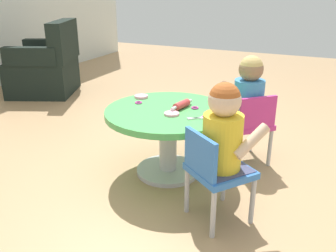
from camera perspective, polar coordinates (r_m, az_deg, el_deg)
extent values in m
plane|color=tan|center=(2.58, 0.00, -7.24)|extent=(10.00, 10.00, 0.00)
cylinder|color=silver|center=(2.58, 0.00, -6.95)|extent=(0.44, 0.44, 0.03)
cylinder|color=silver|center=(2.49, 0.00, -2.93)|extent=(0.12, 0.12, 0.43)
cylinder|color=#4CB259|center=(2.40, 0.00, 2.15)|extent=(0.84, 0.84, 0.04)
cylinder|color=#B7B7BC|center=(2.07, 13.15, -11.40)|extent=(0.03, 0.03, 0.28)
cylinder|color=#B7B7BC|center=(2.23, 8.77, -8.35)|extent=(0.03, 0.03, 0.28)
cylinder|color=#B7B7BC|center=(1.93, 7.12, -13.63)|extent=(0.03, 0.03, 0.28)
cylinder|color=#B7B7BC|center=(2.11, 3.00, -10.12)|extent=(0.03, 0.03, 0.28)
cube|color=blue|center=(2.00, 8.25, -6.96)|extent=(0.42, 0.42, 0.04)
cube|color=blue|center=(1.87, 5.10, -4.50)|extent=(0.18, 0.23, 0.22)
cube|color=#3F4772|center=(2.00, 8.25, -6.91)|extent=(0.38, 0.38, 0.04)
cylinder|color=yellow|center=(1.92, 8.52, -2.45)|extent=(0.21, 0.21, 0.30)
sphere|color=beige|center=(1.84, 8.90, 3.99)|extent=(0.17, 0.17, 0.17)
sphere|color=#B25926|center=(1.84, 8.92, 4.37)|extent=(0.16, 0.16, 0.16)
cylinder|color=beige|center=(1.90, 12.96, -2.36)|extent=(0.20, 0.17, 0.17)
cylinder|color=beige|center=(2.05, 8.98, -0.19)|extent=(0.20, 0.17, 0.17)
cylinder|color=#B7B7BC|center=(2.91, 12.97, -1.33)|extent=(0.03, 0.03, 0.28)
cylinder|color=#B7B7BC|center=(2.79, 8.36, -1.99)|extent=(0.03, 0.03, 0.28)
cylinder|color=#B7B7BC|center=(2.71, 15.72, -3.35)|extent=(0.03, 0.03, 0.28)
cylinder|color=#B7B7BC|center=(2.58, 10.87, -4.17)|extent=(0.03, 0.03, 0.28)
cube|color=#CC338C|center=(2.69, 12.24, 0.41)|extent=(0.42, 0.42, 0.04)
cube|color=#CC338C|center=(2.53, 13.96, 2.06)|extent=(0.20, 0.21, 0.22)
cube|color=#3F4772|center=(2.69, 12.25, 0.45)|extent=(0.38, 0.38, 0.04)
cylinder|color=#3F8CCC|center=(2.63, 12.54, 3.91)|extent=(0.21, 0.21, 0.30)
sphere|color=#997051|center=(2.57, 12.94, 8.72)|extent=(0.17, 0.17, 0.17)
sphere|color=tan|center=(2.57, 12.97, 8.99)|extent=(0.16, 0.16, 0.16)
cylinder|color=#997051|center=(2.76, 13.53, 5.17)|extent=(0.19, 0.19, 0.17)
cylinder|color=#997051|center=(2.65, 9.44, 4.84)|extent=(0.19, 0.19, 0.17)
cube|color=black|center=(4.63, -19.05, 7.35)|extent=(0.92, 0.92, 0.40)
cube|color=black|center=(4.46, -16.14, 12.76)|extent=(0.71, 0.43, 0.45)
cube|color=black|center=(4.85, -18.30, 11.68)|extent=(0.35, 0.59, 0.20)
cube|color=black|center=(4.30, -20.86, 10.20)|extent=(0.35, 0.59, 0.20)
cylinder|color=#D83F3F|center=(2.41, 2.16, 3.37)|extent=(0.15, 0.08, 0.05)
cylinder|color=white|center=(2.34, 0.89, 2.80)|extent=(0.05, 0.03, 0.02)
cylinder|color=white|center=(2.49, 3.34, 3.91)|extent=(0.05, 0.03, 0.02)
cube|color=silver|center=(2.24, 4.39, 1.23)|extent=(0.09, 0.09, 0.01)
cube|color=silver|center=(2.24, 4.39, 1.23)|extent=(0.05, 0.11, 0.01)
torus|color=#D83F99|center=(2.27, 5.76, 1.46)|extent=(0.05, 0.05, 0.01)
torus|color=#D83F99|center=(2.23, 5.99, 1.15)|extent=(0.05, 0.05, 0.01)
cylinder|color=pink|center=(2.30, 0.57, 1.94)|extent=(0.10, 0.10, 0.01)
cylinder|color=pink|center=(2.65, -4.24, 4.65)|extent=(0.10, 0.10, 0.02)
torus|color=#4CB259|center=(2.54, 2.67, 3.82)|extent=(0.05, 0.05, 0.01)
torus|color=#D83FA5|center=(2.53, -4.67, 3.70)|extent=(0.05, 0.05, 0.01)
torus|color=#D83FA5|center=(2.42, 4.26, 2.88)|extent=(0.05, 0.05, 0.01)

